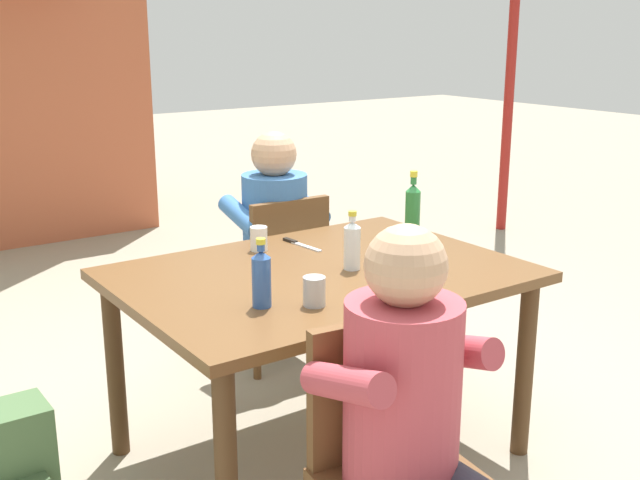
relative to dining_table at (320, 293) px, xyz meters
name	(u,v)px	position (x,y,z in m)	size (l,w,h in m)	color
ground_plane	(320,451)	(0.00, 0.00, -0.68)	(24.00, 24.00, 0.00)	gray
dining_table	(320,293)	(0.00, 0.00, 0.00)	(1.48, 1.08, 0.77)	brown
chair_near_left	(395,459)	(-0.32, -0.84, -0.19)	(0.49, 0.49, 0.87)	brown
chair_far_right	(279,271)	(0.33, 0.84, -0.19)	(0.45, 0.45, 0.87)	brown
person_in_white_shirt	(421,422)	(-0.33, -0.95, -0.02)	(0.47, 0.61, 1.18)	#B7424C
person_in_plaid_shirt	(267,234)	(0.33, 0.95, -0.02)	(0.47, 0.61, 1.18)	#3D70B2
bottle_blue	(261,278)	(-0.38, -0.21, 0.19)	(0.06, 0.06, 0.23)	#2D56A3
bottle_green	(413,212)	(0.54, 0.09, 0.22)	(0.06, 0.06, 0.31)	#287A38
bottle_clear	(352,244)	(0.11, -0.05, 0.19)	(0.06, 0.06, 0.23)	white
cup_steel	(314,291)	(-0.23, -0.30, 0.14)	(0.08, 0.08, 0.10)	#B2B7BC
cup_white	(259,239)	(-0.05, 0.37, 0.14)	(0.07, 0.07, 0.10)	white
table_knife	(299,244)	(0.13, 0.35, 0.09)	(0.04, 0.24, 0.01)	silver
backpack_by_near_side	(4,476)	(-1.17, 0.17, -0.46)	(0.32, 0.26, 0.45)	#47663D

